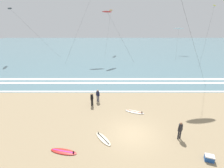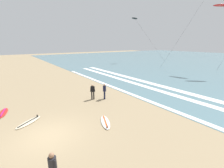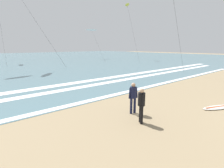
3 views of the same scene
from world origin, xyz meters
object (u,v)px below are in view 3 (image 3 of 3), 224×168
Objects in this scene: surfer_background_far at (133,95)px; kite_yellow_high_right at (127,5)px; surfer_left_far at (141,103)px; kite_white_high_left at (92,30)px; surfboard_near_water at (218,107)px.

kite_yellow_high_right is (26.94, 26.68, 12.14)m from surfer_background_far.
kite_yellow_high_right is at bearing 45.18° from surfer_left_far.
kite_white_high_left is (22.50, 35.70, 6.56)m from surfer_left_far.
kite_yellow_high_right reaches higher than surfboard_near_water.
surfer_background_far is at bearing -122.28° from kite_white_high_left.
surfboard_near_water is at bearing -18.28° from surfer_left_far.
kite_white_high_left is 10.97m from kite_yellow_high_right.
surfboard_near_water is 0.16× the size of kite_yellow_high_right.
surfboard_near_water is 39.32m from kite_yellow_high_right.
kite_yellow_high_right reaches higher than kite_white_high_left.
surfer_background_far reaches higher than surfboard_near_water.
surfboard_near_water is at bearing -115.39° from kite_white_high_left.
surfboard_near_water is 0.20× the size of kite_white_high_left.
kite_white_high_left is at bearing 57.72° from surfer_background_far.
kite_yellow_high_right is (27.55, 27.72, 12.14)m from surfer_left_far.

